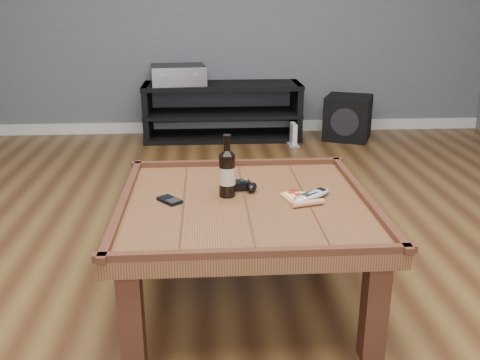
{
  "coord_description": "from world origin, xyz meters",
  "views": [
    {
      "loc": [
        -0.15,
        -2.0,
        1.23
      ],
      "look_at": [
        -0.02,
        0.06,
        0.52
      ],
      "focal_mm": 40.0,
      "sensor_mm": 36.0,
      "label": 1
    }
  ],
  "objects": [
    {
      "name": "av_receiver",
      "position": [
        -0.39,
        2.74,
        0.58
      ],
      "size": [
        0.51,
        0.44,
        0.16
      ],
      "rotation": [
        0.0,
        0.0,
        0.11
      ],
      "color": "black",
      "rests_on": "media_console"
    },
    {
      "name": "smartphone",
      "position": [
        -0.31,
        0.01,
        0.46
      ],
      "size": [
        0.11,
        0.12,
        0.01
      ],
      "rotation": [
        0.0,
        0.0,
        0.67
      ],
      "color": "black",
      "rests_on": "coffee_table"
    },
    {
      "name": "game_console",
      "position": [
        0.6,
        2.46,
        0.09
      ],
      "size": [
        0.09,
        0.16,
        0.2
      ],
      "rotation": [
        0.0,
        0.0,
        0.04
      ],
      "color": "gray",
      "rests_on": "ground"
    },
    {
      "name": "remote_control",
      "position": [
        0.27,
        0.01,
        0.47
      ],
      "size": [
        0.2,
        0.18,
        0.03
      ],
      "rotation": [
        0.0,
        0.0,
        -0.89
      ],
      "color": "#A1A7AF",
      "rests_on": "coffee_table"
    },
    {
      "name": "coffee_table",
      "position": [
        0.0,
        0.0,
        0.39
      ],
      "size": [
        1.03,
        1.03,
        0.48
      ],
      "color": "#502716",
      "rests_on": "ground"
    },
    {
      "name": "game_controller",
      "position": [
        -0.01,
        0.12,
        0.47
      ],
      "size": [
        0.16,
        0.12,
        0.04
      ],
      "rotation": [
        0.0,
        0.0,
        0.13
      ],
      "color": "black",
      "rests_on": "coffee_table"
    },
    {
      "name": "baseboard",
      "position": [
        0.0,
        2.99,
        0.05
      ],
      "size": [
        5.0,
        0.02,
        0.1
      ],
      "primitive_type": "cube",
      "color": "silver",
      "rests_on": "ground"
    },
    {
      "name": "pizza_slice",
      "position": [
        0.22,
        0.0,
        0.46
      ],
      "size": [
        0.2,
        0.27,
        0.02
      ],
      "rotation": [
        0.0,
        0.0,
        0.27
      ],
      "color": "tan",
      "rests_on": "coffee_table"
    },
    {
      "name": "ground",
      "position": [
        0.0,
        0.0,
        0.0
      ],
      "size": [
        6.0,
        6.0,
        0.0
      ],
      "primitive_type": "plane",
      "color": "#422612",
      "rests_on": "ground"
    },
    {
      "name": "media_console",
      "position": [
        0.0,
        2.75,
        0.25
      ],
      "size": [
        1.4,
        0.45,
        0.5
      ],
      "color": "black",
      "rests_on": "ground"
    },
    {
      "name": "beer_bottle",
      "position": [
        -0.07,
        0.06,
        0.55
      ],
      "size": [
        0.07,
        0.07,
        0.26
      ],
      "color": "black",
      "rests_on": "coffee_table"
    },
    {
      "name": "subwoofer",
      "position": [
        1.13,
        2.67,
        0.19
      ],
      "size": [
        0.51,
        0.51,
        0.39
      ],
      "rotation": [
        0.0,
        0.0,
        -0.4
      ],
      "color": "black",
      "rests_on": "ground"
    }
  ]
}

